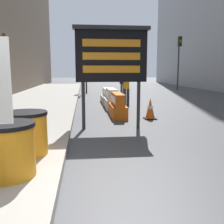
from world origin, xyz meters
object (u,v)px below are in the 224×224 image
Objects in this scene: message_board at (111,56)px; traffic_light_far_side at (179,52)px; jersey_barrier_white at (111,100)px; pedestrian_worker at (126,85)px; barrel_drum_foreground at (7,150)px; traffic_cone_near at (108,101)px; traffic_light_near_curb at (86,52)px; traffic_cone_mid at (150,109)px; jersey_barrier_cream at (108,97)px; barrel_drum_middle at (26,133)px; pedestrian_passerby at (123,81)px; jersey_barrier_orange_far at (118,106)px.

message_board is 0.64× the size of traffic_light_far_side.
pedestrian_worker reaches higher than jersey_barrier_white.
barrel_drum_foreground reaches higher than traffic_cone_near.
traffic_light_far_side is (8.02, 2.75, 0.29)m from traffic_light_near_curb.
message_board is at bearing -138.27° from traffic_cone_mid.
traffic_cone_mid is (1.07, -4.81, 0.02)m from jersey_barrier_cream.
barrel_drum_middle reaches higher than traffic_cone_mid.
message_board is 0.71× the size of traffic_light_near_curb.
traffic_cone_mid is 0.42× the size of pedestrian_passerby.
jersey_barrier_white is 12.98m from traffic_light_far_side.
jersey_barrier_cream is at bearing 85.85° from message_board.
traffic_cone_mid is (1.07, -0.61, -0.02)m from jersey_barrier_orange_far.
jersey_barrier_orange_far is at bearing 63.76° from barrel_drum_middle.
traffic_cone_mid is 11.15m from traffic_light_near_curb.
jersey_barrier_orange_far is 0.35× the size of traffic_light_far_side.
barrel_drum_middle is 1.10× the size of traffic_cone_mid.
barrel_drum_foreground is 0.18× the size of traffic_light_far_side.
jersey_barrier_orange_far is (2.36, 5.72, -0.18)m from barrel_drum_foreground.
traffic_light_near_curb is at bearing 24.19° from pedestrian_worker.
pedestrian_passerby is at bearing 79.47° from message_board.
jersey_barrier_orange_far is 3.07m from pedestrian_worker.
pedestrian_worker is (3.15, 8.62, 0.46)m from barrel_drum_foreground.
traffic_cone_mid is (1.52, 1.36, -1.76)m from message_board.
traffic_light_far_side is (6.98, 8.56, 2.94)m from jersey_barrier_cream.
traffic_light_near_curb is at bearing 95.96° from jersey_barrier_orange_far.
jersey_barrier_white is at bearing -123.47° from traffic_light_far_side.
traffic_cone_near is (-0.15, 0.22, -0.07)m from jersey_barrier_white.
traffic_cone_mid reaches higher than traffic_cone_near.
jersey_barrier_cream is 0.43× the size of traffic_light_far_side.
traffic_light_far_side is 2.61× the size of pedestrian_passerby.
jersey_barrier_cream is 0.47× the size of traffic_light_near_curb.
barrel_drum_middle is 0.41× the size of jersey_barrier_cream.
traffic_light_near_curb is at bearing 101.27° from traffic_cone_mid.
barrel_drum_foreground is 20.88m from traffic_light_far_side.
pedestrian_passerby is at bearing 73.30° from barrel_drum_middle.
jersey_barrier_cream is at bearing 90.00° from jersey_barrier_white.
message_board is at bearing 17.63° from pedestrian_passerby.
jersey_barrier_orange_far is at bearing -118.67° from traffic_light_far_side.
message_board reaches higher than jersey_barrier_cream.
barrel_drum_middle is 7.29m from jersey_barrier_white.
jersey_barrier_white is at bearing 90.00° from jersey_barrier_orange_far.
traffic_light_near_curb is at bearing 96.71° from traffic_cone_near.
barrel_drum_middle is (0.04, 1.02, 0.00)m from barrel_drum_foreground.
traffic_light_far_side reaches higher than jersey_barrier_orange_far.
jersey_barrier_cream is 1.12× the size of pedestrian_worker.
barrel_drum_middle is 0.51× the size of jersey_barrier_orange_far.
traffic_light_far_side is 2.61× the size of pedestrian_worker.
traffic_cone_mid is at bearing -69.17° from jersey_barrier_white.
barrel_drum_middle is at bearing -94.94° from traffic_light_near_curb.
pedestrian_worker is 4.35m from pedestrian_passerby.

